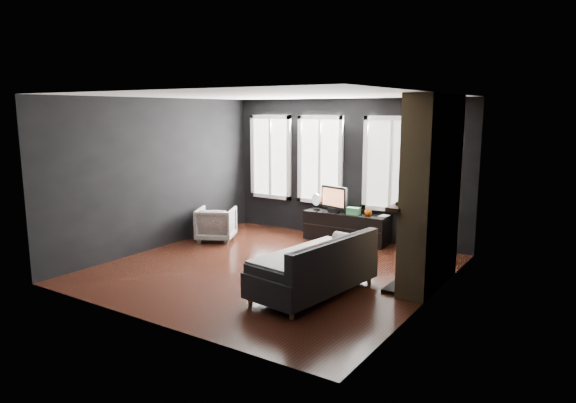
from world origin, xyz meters
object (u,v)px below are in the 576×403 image
Objects in this scene: mug at (368,212)px; sofa at (313,264)px; mantel_vase at (424,189)px; book at (381,210)px; monitor at (334,197)px; media_console at (347,227)px; armchair at (216,222)px.

sofa is at bearing -80.76° from mug.
book is at bearing 134.48° from mantel_vase.
monitor is 3.01× the size of book.
mug is (0.45, -0.02, 0.35)m from media_console.
sofa is 14.10× the size of mug.
mug is at bearing 141.40° from mantel_vase.
media_console is (2.15, 1.29, -0.07)m from armchair.
book is at bearing 20.81° from monitor.
mantel_vase reaches higher than monitor.
book is (0.65, 0.08, 0.38)m from media_console.
armchair is 4.12m from mantel_vase.
sofa is at bearing -85.03° from book.
sofa is 2.81m from mug.
book is 1.18× the size of mantel_vase.
armchair is 0.43× the size of media_console.
armchair is at bearing -177.85° from mantel_vase.
armchair is at bearing -153.92° from book.
monitor is at bearing -173.27° from book.
armchair is 3.40× the size of book.
monitor is at bearing -173.07° from armchair.
book is at bearing 5.03° from media_console.
monitor is 2.44m from mantel_vase.
monitor is 3.55× the size of mantel_vase.
monitor reaches higher than armchair.
book is 1.83m from mantel_vase.
armchair is (-3.05, 1.49, -0.06)m from sofa.
sofa is 9.23× the size of book.
sofa is 2.89m from book.
media_console is 11.95× the size of mug.
mantel_vase is at bearing -13.68° from monitor.
mantel_vase reaches higher than armchair.
mantel_vase reaches higher than media_console.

